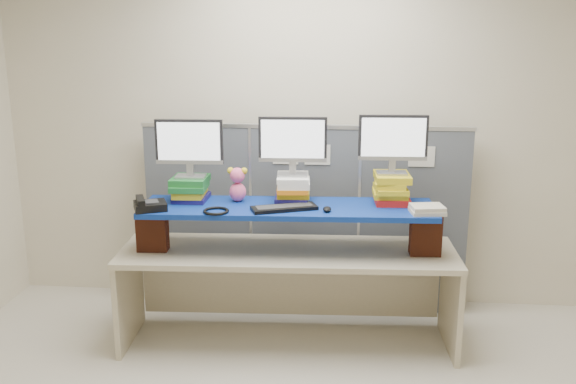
# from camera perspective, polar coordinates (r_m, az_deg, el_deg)

# --- Properties ---
(room) EXTENTS (5.00, 4.00, 2.80)m
(room) POSITION_cam_1_polar(r_m,az_deg,el_deg) (3.29, -0.60, -0.85)
(room) COLOR beige
(room) RESTS_ON ground
(cubicle_partition) EXTENTS (2.60, 0.06, 1.53)m
(cubicle_partition) POSITION_cam_1_polar(r_m,az_deg,el_deg) (5.17, 1.47, -2.35)
(cubicle_partition) COLOR #494D56
(cubicle_partition) RESTS_ON ground
(desk) EXTENTS (2.42, 0.81, 0.73)m
(desk) POSITION_cam_1_polar(r_m,az_deg,el_deg) (4.63, 0.00, -6.87)
(desk) COLOR #C2B494
(desk) RESTS_ON ground
(brick_pier_left) EXTENTS (0.22, 0.13, 0.29)m
(brick_pier_left) POSITION_cam_1_polar(r_m,az_deg,el_deg) (4.63, -11.96, -3.40)
(brick_pier_left) COLOR #622815
(brick_pier_left) RESTS_ON desk
(brick_pier_right) EXTENTS (0.22, 0.13, 0.29)m
(brick_pier_right) POSITION_cam_1_polar(r_m,az_deg,el_deg) (4.55, 12.12, -3.74)
(brick_pier_right) COLOR #622815
(brick_pier_right) RESTS_ON desk
(blue_board) EXTENTS (2.07, 0.61, 0.04)m
(blue_board) POSITION_cam_1_polar(r_m,az_deg,el_deg) (4.49, 0.00, -1.47)
(blue_board) COLOR navy
(blue_board) RESTS_ON brick_pier_left
(book_stack_left) EXTENTS (0.26, 0.31, 0.17)m
(book_stack_left) POSITION_cam_1_polar(r_m,az_deg,el_deg) (4.66, -8.70, 0.33)
(book_stack_left) COLOR navy
(book_stack_left) RESTS_ON blue_board
(book_stack_center) EXTENTS (0.26, 0.32, 0.19)m
(book_stack_center) POSITION_cam_1_polar(r_m,az_deg,el_deg) (4.57, 0.43, 0.34)
(book_stack_center) COLOR navy
(book_stack_center) RESTS_ON blue_board
(book_stack_right) EXTENTS (0.26, 0.33, 0.21)m
(book_stack_right) POSITION_cam_1_polar(r_m,az_deg,el_deg) (4.60, 9.15, 0.34)
(book_stack_right) COLOR red
(book_stack_right) RESTS_ON blue_board
(monitor_left) EXTENTS (0.48, 0.14, 0.42)m
(monitor_left) POSITION_cam_1_polar(r_m,az_deg,el_deg) (4.59, -8.77, 4.17)
(monitor_left) COLOR #96969B
(monitor_left) RESTS_ON book_stack_left
(monitor_center) EXTENTS (0.48, 0.14, 0.42)m
(monitor_center) POSITION_cam_1_polar(r_m,az_deg,el_deg) (4.50, 0.42, 4.42)
(monitor_center) COLOR #96969B
(monitor_center) RESTS_ON book_stack_center
(monitor_right) EXTENTS (0.48, 0.14, 0.42)m
(monitor_right) POSITION_cam_1_polar(r_m,az_deg,el_deg) (4.52, 9.31, 4.52)
(monitor_right) COLOR #96969B
(monitor_right) RESTS_ON book_stack_right
(keyboard) EXTENTS (0.47, 0.30, 0.03)m
(keyboard) POSITION_cam_1_polar(r_m,az_deg,el_deg) (4.38, -0.34, -1.42)
(keyboard) COLOR black
(keyboard) RESTS_ON blue_board
(mouse) EXTENTS (0.06, 0.11, 0.03)m
(mouse) POSITION_cam_1_polar(r_m,az_deg,el_deg) (4.35, 3.49, -1.52)
(mouse) COLOR black
(mouse) RESTS_ON blue_board
(desk_phone) EXTENTS (0.27, 0.26, 0.09)m
(desk_phone) POSITION_cam_1_polar(r_m,az_deg,el_deg) (4.48, -12.25, -1.14)
(desk_phone) COLOR black
(desk_phone) RESTS_ON blue_board
(headset) EXTENTS (0.22, 0.22, 0.02)m
(headset) POSITION_cam_1_polar(r_m,az_deg,el_deg) (4.35, -6.41, -1.68)
(headset) COLOR black
(headset) RESTS_ON blue_board
(plush_toy) EXTENTS (0.15, 0.11, 0.25)m
(plush_toy) POSITION_cam_1_polar(r_m,az_deg,el_deg) (4.58, -4.50, 0.71)
(plush_toy) COLOR #FE6092
(plush_toy) RESTS_ON blue_board
(binder_stack) EXTENTS (0.25, 0.21, 0.05)m
(binder_stack) POSITION_cam_1_polar(r_m,az_deg,el_deg) (4.40, 12.28, -1.53)
(binder_stack) COLOR beige
(binder_stack) RESTS_ON blue_board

